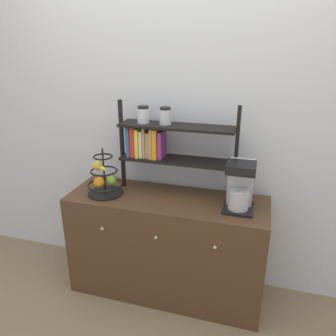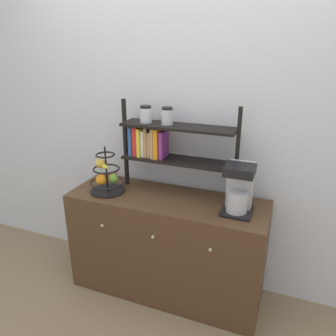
% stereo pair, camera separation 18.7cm
% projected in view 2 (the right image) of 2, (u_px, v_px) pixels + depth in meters
% --- Properties ---
extents(ground_plane, '(12.00, 12.00, 0.00)m').
position_uv_depth(ground_plane, '(155.00, 309.00, 2.38)').
color(ground_plane, '#847051').
extents(wall_back, '(7.00, 0.05, 2.60)m').
position_uv_depth(wall_back, '(181.00, 118.00, 2.37)').
color(wall_back, silver).
rests_on(wall_back, ground_plane).
extents(sideboard, '(1.42, 0.50, 0.79)m').
position_uv_depth(sideboard, '(167.00, 245.00, 2.45)').
color(sideboard, '#4C331E').
rests_on(sideboard, ground_plane).
extents(coffee_maker, '(0.19, 0.21, 0.33)m').
position_uv_depth(coffee_maker, '(239.00, 189.00, 2.07)').
color(coffee_maker, black).
rests_on(coffee_maker, sideboard).
extents(fruit_stand, '(0.25, 0.25, 0.34)m').
position_uv_depth(fruit_stand, '(107.00, 177.00, 2.38)').
color(fruit_stand, black).
rests_on(fruit_stand, sideboard).
extents(shelf_hutch, '(0.85, 0.20, 0.66)m').
position_uv_depth(shelf_hutch, '(162.00, 140.00, 2.30)').
color(shelf_hutch, black).
rests_on(shelf_hutch, sideboard).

